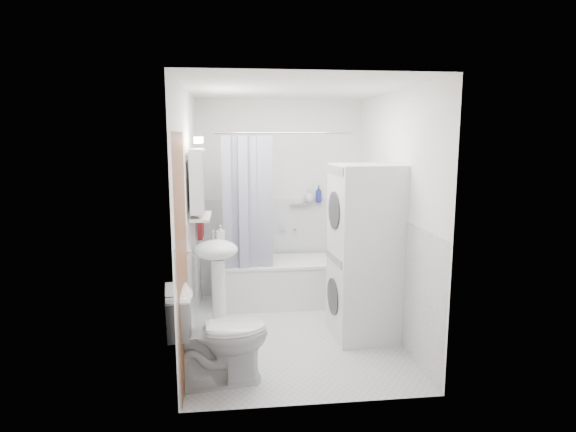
{
  "coord_description": "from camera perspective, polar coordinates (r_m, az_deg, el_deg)",
  "views": [
    {
      "loc": [
        -0.59,
        -4.54,
        1.97
      ],
      "look_at": [
        -0.04,
        0.15,
        1.18
      ],
      "focal_mm": 30.0,
      "sensor_mm": 36.0,
      "label": 1
    }
  ],
  "objects": [
    {
      "name": "curtain_rod",
      "position": [
        5.23,
        -0.49,
        9.82
      ],
      "size": [
        1.54,
        0.02,
        0.02
      ],
      "primitive_type": "cylinder",
      "rotation": [
        0.0,
        1.57,
        0.0
      ],
      "color": "silver",
      "rests_on": "room_walls"
    },
    {
      "name": "shower_caddy",
      "position": [
        5.9,
        1.32,
        1.5
      ],
      "size": [
        0.22,
        0.06,
        0.02
      ],
      "primitive_type": "cube",
      "color": "silver",
      "rests_on": "room_walls"
    },
    {
      "name": "bathtub",
      "position": [
        5.75,
        -0.75,
        -7.55
      ],
      "size": [
        1.36,
        0.65,
        0.52
      ],
      "color": "white",
      "rests_on": "ground"
    },
    {
      "name": "floor",
      "position": [
        4.99,
        0.64,
        -13.77
      ],
      "size": [
        2.6,
        2.6,
        0.0
      ],
      "primitive_type": "plane",
      "color": "silver",
      "rests_on": "ground"
    },
    {
      "name": "towel",
      "position": [
        5.35,
        -10.39,
        1.88
      ],
      "size": [
        0.07,
        0.34,
        0.82
      ],
      "color": "maroon",
      "rests_on": "room_walls"
    },
    {
      "name": "shelf_bottle",
      "position": [
        4.56,
        -10.4,
        0.23
      ],
      "size": [
        0.07,
        0.18,
        0.07
      ],
      "primitive_type": "imported",
      "color": "gray",
      "rests_on": "shelf"
    },
    {
      "name": "soap_pump",
      "position": [
        4.9,
        -7.98,
        -2.61
      ],
      "size": [
        0.08,
        0.17,
        0.08
      ],
      "primitive_type": "imported",
      "color": "gray",
      "rests_on": "sink"
    },
    {
      "name": "shampoo_a",
      "position": [
        5.91,
        2.51,
        2.25
      ],
      "size": [
        0.13,
        0.17,
        0.13
      ],
      "primitive_type": "imported",
      "color": "gray",
      "rests_on": "shower_caddy"
    },
    {
      "name": "wainscot",
      "position": [
        5.06,
        0.23,
        -6.21
      ],
      "size": [
        1.98,
        2.58,
        2.58
      ],
      "color": "white",
      "rests_on": "ground"
    },
    {
      "name": "medicine_cabinet",
      "position": [
        4.67,
        -10.59,
        4.36
      ],
      "size": [
        0.13,
        0.5,
        0.71
      ],
      "color": "white",
      "rests_on": "room_walls"
    },
    {
      "name": "toilet",
      "position": [
        3.99,
        -8.29,
        -13.84
      ],
      "size": [
        0.86,
        0.55,
        0.79
      ],
      "primitive_type": "imported",
      "rotation": [
        0.0,
        0.0,
        1.7
      ],
      "color": "white",
      "rests_on": "ground"
    },
    {
      "name": "door",
      "position": [
        4.13,
        -11.57,
        -4.3
      ],
      "size": [
        0.05,
        2.0,
        2.0
      ],
      "color": "brown",
      "rests_on": "ground"
    },
    {
      "name": "shelf",
      "position": [
        4.72,
        -10.27,
        -0.05
      ],
      "size": [
        0.18,
        0.54,
        0.02
      ],
      "primitive_type": "cube",
      "color": "silver",
      "rests_on": "room_walls"
    },
    {
      "name": "shower_curtain",
      "position": [
        5.25,
        -4.77,
        1.58
      ],
      "size": [
        0.55,
        0.02,
        1.45
      ],
      "color": "#131943",
      "rests_on": "curtain_rod"
    },
    {
      "name": "sink",
      "position": [
        4.88,
        -8.45,
        -5.67
      ],
      "size": [
        0.44,
        0.37,
        1.04
      ],
      "color": "white",
      "rests_on": "ground"
    },
    {
      "name": "tub_spout",
      "position": [
        5.95,
        0.82,
        -1.44
      ],
      "size": [
        0.04,
        0.12,
        0.04
      ],
      "primitive_type": "cylinder",
      "rotation": [
        1.57,
        0.0,
        0.0
      ],
      "color": "silver",
      "rests_on": "room_walls"
    },
    {
      "name": "room_walls",
      "position": [
        4.61,
        0.68,
        3.47
      ],
      "size": [
        2.6,
        2.6,
        2.6
      ],
      "color": "white",
      "rests_on": "ground"
    },
    {
      "name": "washer_dryer",
      "position": [
        4.73,
        9.03,
        -4.28
      ],
      "size": [
        0.65,
        0.64,
        1.7
      ],
      "rotation": [
        0.0,
        0.0,
        0.06
      ],
      "color": "white",
      "rests_on": "ground"
    },
    {
      "name": "shelf_cup",
      "position": [
        4.83,
        -10.21,
        0.92
      ],
      "size": [
        0.1,
        0.09,
        0.1
      ],
      "primitive_type": "imported",
      "color": "gray",
      "rests_on": "shelf"
    },
    {
      "name": "shampoo_b",
      "position": [
        5.93,
        3.65,
        2.02
      ],
      "size": [
        0.08,
        0.21,
        0.08
      ],
      "primitive_type": "imported",
      "color": "navy",
      "rests_on": "shower_caddy"
    }
  ]
}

